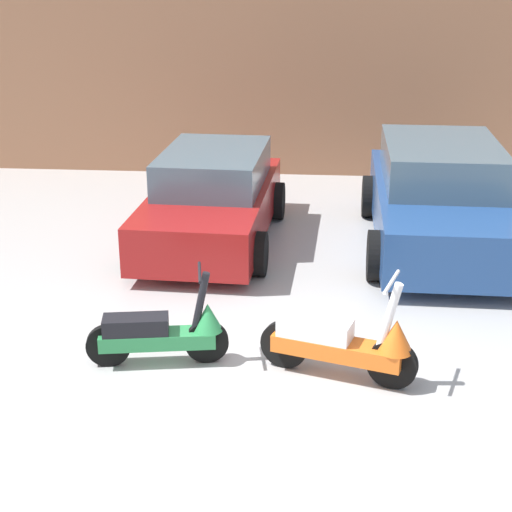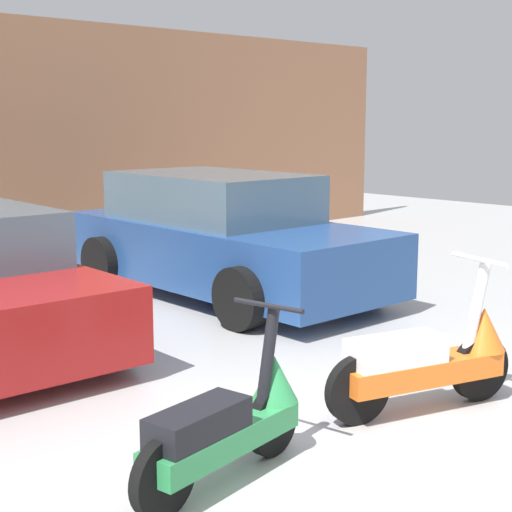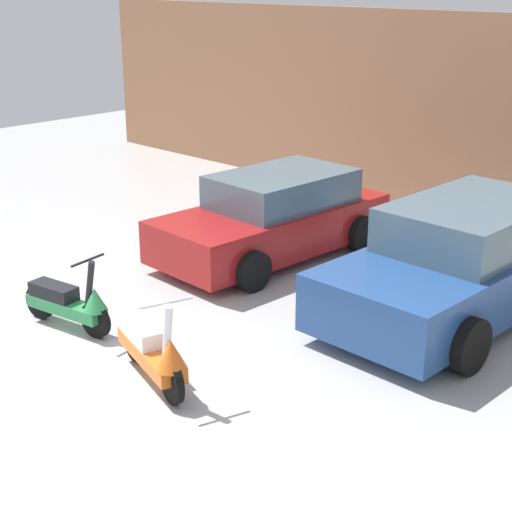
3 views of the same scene
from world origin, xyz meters
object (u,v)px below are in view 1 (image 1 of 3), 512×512
Objects in this scene: scooter_front_right at (345,342)px; car_rear_left at (212,199)px; car_rear_center at (440,198)px; scooter_front_left at (164,332)px.

scooter_front_right is 4.38m from car_rear_left.
car_rear_center reaches higher than car_rear_left.
car_rear_left reaches higher than scooter_front_left.
car_rear_center is (1.44, 4.03, 0.31)m from scooter_front_right.
scooter_front_right is 0.36× the size of car_rear_center.
scooter_front_right is (1.84, -0.15, 0.04)m from scooter_front_left.
scooter_front_right reaches higher than scooter_front_left.
car_rear_left is at bearing -87.72° from car_rear_center.
scooter_front_left is 1.85m from scooter_front_right.
scooter_front_right is at bearing 27.62° from car_rear_left.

